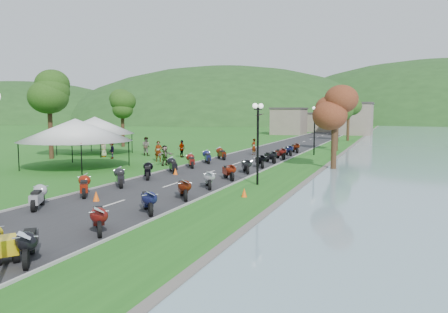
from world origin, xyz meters
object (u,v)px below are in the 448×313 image
(vendor_tent_main, at_px, (76,143))
(pedestrian_b, at_px, (146,156))
(pedestrian_a, at_px, (159,162))
(pedestrian_c, at_px, (112,159))

(vendor_tent_main, distance_m, pedestrian_b, 10.97)
(pedestrian_a, distance_m, pedestrian_c, 5.44)
(pedestrian_a, xyz_separation_m, pedestrian_b, (-3.94, 4.25, 0.00))
(vendor_tent_main, relative_size, pedestrian_b, 3.08)
(vendor_tent_main, xyz_separation_m, pedestrian_b, (-0.16, 10.78, -2.00))
(vendor_tent_main, relative_size, pedestrian_a, 3.15)
(pedestrian_a, xyz_separation_m, pedestrian_c, (-5.42, 0.41, 0.00))
(pedestrian_b, height_order, pedestrian_c, pedestrian_b)
(pedestrian_b, bearing_deg, vendor_tent_main, 96.43)
(pedestrian_b, distance_m, pedestrian_c, 4.12)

